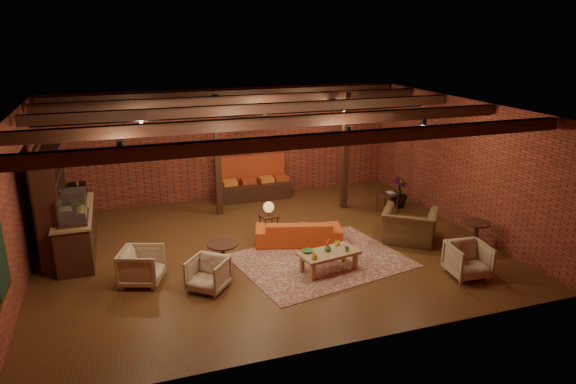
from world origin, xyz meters
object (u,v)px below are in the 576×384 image
object	(u,v)px
coffee_table	(328,254)
side_table_lamp	(269,210)
armchair_a	(141,264)
sofa	(298,232)
round_table_right	(476,232)
plant_tall	(401,163)
round_table_left	(223,253)
armchair_b	(208,273)
armchair_right	(410,220)
armchair_far	(468,258)
side_table_book	(387,195)

from	to	relation	value
coffee_table	side_table_lamp	xyz separation A→B (m)	(-0.60, 2.28, 0.26)
side_table_lamp	armchair_a	world-z (taller)	side_table_lamp
sofa	armchair_a	world-z (taller)	armchair_a
round_table_right	plant_tall	distance (m)	3.30
side_table_lamp	round_table_left	world-z (taller)	side_table_lamp
round_table_left	armchair_b	size ratio (longest dim) A/B	0.93
armchair_a	round_table_right	xyz separation A→B (m)	(7.22, -0.82, 0.07)
sofa	coffee_table	distance (m)	1.55
armchair_a	armchair_right	world-z (taller)	armchair_right
coffee_table	round_table_right	xyz separation A→B (m)	(3.54, -0.14, 0.08)
side_table_lamp	round_table_right	world-z (taller)	side_table_lamp
round_table_left	armchair_a	size ratio (longest dim) A/B	0.83
sofa	armchair_far	distance (m)	3.79
armchair_right	armchair_far	bearing A→B (deg)	133.28
side_table_lamp	plant_tall	bearing A→B (deg)	10.81
side_table_lamp	armchair_right	world-z (taller)	armchair_right
coffee_table	plant_tall	size ratio (longest dim) A/B	0.52
round_table_right	plant_tall	world-z (taller)	plant_tall
sofa	side_table_book	size ratio (longest dim) A/B	3.09
sofa	plant_tall	size ratio (longest dim) A/B	0.78
coffee_table	round_table_left	size ratio (longest dim) A/B	2.01
round_table_left	side_table_book	bearing A→B (deg)	23.51
coffee_table	round_table_left	world-z (taller)	coffee_table
coffee_table	armchair_a	world-z (taller)	armchair_a
coffee_table	armchair_b	bearing A→B (deg)	179.96
side_table_lamp	round_table_left	distance (m)	2.26
round_table_left	armchair_far	distance (m)	4.98
side_table_book	plant_tall	distance (m)	0.98
round_table_left	plant_tall	bearing A→B (deg)	24.05
coffee_table	sofa	bearing A→B (deg)	93.74
round_table_left	armchair_right	distance (m)	4.49
armchair_b	plant_tall	size ratio (longest dim) A/B	0.28
side_table_book	round_table_right	bearing A→B (deg)	-77.77
armchair_b	side_table_book	xyz separation A→B (m)	(5.40, 2.76, 0.15)
round_table_left	armchair_a	xyz separation A→B (m)	(-1.60, 0.09, -0.05)
coffee_table	armchair_far	distance (m)	2.82
side_table_lamp	round_table_left	size ratio (longest dim) A/B	1.28
coffee_table	armchair_b	xyz separation A→B (m)	(-2.49, 0.00, -0.02)
round_table_left	plant_tall	size ratio (longest dim) A/B	0.26
round_table_right	armchair_far	bearing A→B (deg)	-134.10
armchair_far	round_table_right	bearing A→B (deg)	51.25
plant_tall	sofa	bearing A→B (deg)	-156.87
side_table_book	armchair_far	size ratio (longest dim) A/B	0.83
round_table_left	armchair_right	world-z (taller)	armchair_right
armchair_b	armchair_right	size ratio (longest dim) A/B	0.58
armchair_b	plant_tall	distance (m)	6.73
round_table_right	round_table_left	bearing A→B (deg)	172.56
sofa	round_table_right	xyz separation A→B (m)	(3.64, -1.69, 0.17)
armchair_b	armchair_far	size ratio (longest dim) A/B	0.92
armchair_right	plant_tall	world-z (taller)	plant_tall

